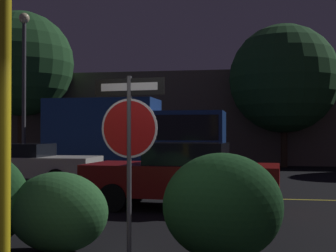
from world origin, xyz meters
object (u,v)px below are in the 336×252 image
object	(u,v)px
yellow_pole_left	(3,123)
hedge_bush_3	(222,207)
delivery_truck	(136,134)
street_lamp	(24,72)
passing_car_2	(183,175)
tree_1	(284,79)
passing_car_1	(22,163)
tree_0	(21,64)
hedge_bush_2	(58,212)
stop_sign	(129,130)

from	to	relation	value
yellow_pole_left	hedge_bush_3	size ratio (longest dim) A/B	2.26
delivery_truck	street_lamp	distance (m)	5.39
hedge_bush_3	passing_car_2	distance (m)	4.32
street_lamp	tree_1	bearing A→B (deg)	27.17
passing_car_2	yellow_pole_left	bearing A→B (deg)	171.82
yellow_pole_left	passing_car_1	distance (m)	10.48
yellow_pole_left	hedge_bush_3	distance (m)	2.91
passing_car_2	tree_0	size ratio (longest dim) A/B	0.55
hedge_bush_3	passing_car_1	world-z (taller)	hedge_bush_3
hedge_bush_2	tree_0	xyz separation A→B (m)	(-9.03, 16.66, 4.73)
yellow_pole_left	stop_sign	bearing A→B (deg)	43.83
hedge_bush_3	yellow_pole_left	bearing A→B (deg)	-148.87
hedge_bush_3	tree_1	distance (m)	17.83
yellow_pole_left	street_lamp	xyz separation A→B (m)	(-6.35, 13.16, 2.41)
stop_sign	hedge_bush_3	size ratio (longest dim) A/B	1.53
passing_car_1	passing_car_2	xyz separation A→B (m)	(5.76, -3.81, 0.04)
stop_sign	street_lamp	world-z (taller)	street_lamp
stop_sign	hedge_bush_2	distance (m)	1.64
yellow_pole_left	street_lamp	world-z (taller)	street_lamp
stop_sign	passing_car_1	size ratio (longest dim) A/B	0.49
hedge_bush_2	delivery_truck	size ratio (longest dim) A/B	0.20
passing_car_1	stop_sign	bearing A→B (deg)	33.17
hedge_bush_2	hedge_bush_3	size ratio (longest dim) A/B	0.91
yellow_pole_left	hedge_bush_3	xyz separation A→B (m)	(2.32, 1.40, -1.08)
hedge_bush_3	tree_1	world-z (taller)	tree_1
yellow_pole_left	tree_0	size ratio (longest dim) A/B	0.44
tree_0	tree_1	xyz separation A→B (m)	(13.49, 0.60, -0.96)
passing_car_1	hedge_bush_3	bearing A→B (deg)	39.42
hedge_bush_3	tree_0	size ratio (longest dim) A/B	0.20
yellow_pole_left	passing_car_2	distance (m)	5.82
passing_car_1	passing_car_2	size ratio (longest dim) A/B	1.12
street_lamp	tree_1	xyz separation A→B (m)	(10.84, 5.56, 0.14)
stop_sign	tree_0	world-z (taller)	tree_0
passing_car_2	hedge_bush_2	bearing A→B (deg)	167.95
passing_car_1	delivery_truck	bearing A→B (deg)	141.25
yellow_pole_left	tree_0	world-z (taller)	tree_0
yellow_pole_left	delivery_truck	world-z (taller)	yellow_pole_left
passing_car_2	delivery_truck	xyz separation A→B (m)	(-2.85, 7.57, 0.90)
passing_car_1	street_lamp	distance (m)	5.46
street_lamp	stop_sign	bearing A→B (deg)	-58.15
hedge_bush_3	delivery_truck	xyz separation A→B (m)	(-3.93, 11.76, 0.92)
hedge_bush_3	passing_car_2	world-z (taller)	passing_car_2
passing_car_1	delivery_truck	world-z (taller)	delivery_truck
hedge_bush_3	passing_car_2	xyz separation A→B (m)	(-1.08, 4.18, 0.03)
tree_1	delivery_truck	bearing A→B (deg)	-137.62
delivery_truck	street_lamp	bearing A→B (deg)	-88.47
hedge_bush_2	passing_car_1	distance (m)	9.14
passing_car_2	stop_sign	bearing A→B (deg)	-176.91
hedge_bush_2	passing_car_1	size ratio (longest dim) A/B	0.29
yellow_pole_left	hedge_bush_3	world-z (taller)	yellow_pole_left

